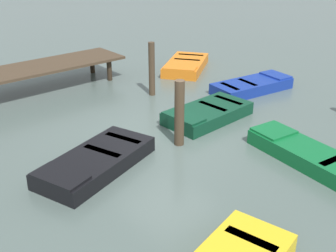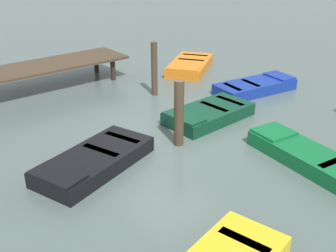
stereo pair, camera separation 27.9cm
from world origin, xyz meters
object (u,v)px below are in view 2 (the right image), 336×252
Objects in this scene: rowboat_green at (319,163)px; rowboat_orange at (190,65)px; mooring_piling_near_right at (179,114)px; mooring_piling_mid_left at (154,69)px; rowboat_black at (94,161)px; rowboat_dark_green at (209,114)px; dock_segment at (48,67)px; rowboat_blue at (256,86)px.

rowboat_green is 9.04m from rowboat_orange.
mooring_piling_mid_left is at bearing 58.96° from mooring_piling_near_right.
mooring_piling_mid_left is at bearing -161.42° from rowboat_black.
rowboat_dark_green is 0.84× the size of rowboat_orange.
mooring_piling_near_right is at bearing -83.48° from dock_segment.
rowboat_dark_green is at bearing 6.72° from rowboat_green.
mooring_piling_mid_left is (0.51, 6.90, 0.77)m from rowboat_green.
rowboat_blue is 0.98× the size of rowboat_orange.
rowboat_black is (-7.63, -0.75, -0.00)m from rowboat_blue.
rowboat_dark_green is at bearing 17.75° from mooring_piling_near_right.
rowboat_orange is at bearing 22.97° from mooring_piling_mid_left.
rowboat_black is (-4.08, 3.84, 0.00)m from rowboat_green.
rowboat_green is 1.49× the size of rowboat_dark_green.
mooring_piling_mid_left is at bearing -49.54° from dock_segment.
rowboat_dark_green is (4.36, 0.14, 0.00)m from rowboat_black.
rowboat_blue is at bearing -42.13° from dock_segment.
rowboat_black is at bearing -104.91° from dock_segment.
rowboat_dark_green is at bearing 166.74° from rowboat_black.
rowboat_green is at bearing -94.27° from mooring_piling_mid_left.
rowboat_orange is (7.78, 4.41, 0.00)m from rowboat_black.
rowboat_green is 2.18× the size of mooring_piling_mid_left.
rowboat_green is 6.96m from mooring_piling_mid_left.
mooring_piling_near_right is 4.11m from mooring_piling_mid_left.
rowboat_blue is 0.78× the size of rowboat_green.
dock_segment is 6.73m from rowboat_black.
rowboat_orange is 1.81× the size of mooring_piling_near_right.
rowboat_green and rowboat_orange have the same top height.
rowboat_dark_green is at bearing -158.02° from rowboat_blue.
dock_segment is 1.87× the size of rowboat_blue.
mooring_piling_near_right is at bearing 10.51° from rowboat_orange.
rowboat_dark_green is (-3.27, -0.61, 0.00)m from rowboat_blue.
rowboat_dark_green is 3.03m from mooring_piling_mid_left.
rowboat_blue is at bearing 170.56° from rowboat_black.
rowboat_orange is (5.69, -1.96, -0.63)m from dock_segment.
dock_segment is at bearing -69.61° from rowboat_dark_green.
rowboat_blue is 0.97× the size of rowboat_black.
rowboat_dark_green is 2.11m from mooring_piling_near_right.
mooring_piling_near_right is at bearing 36.19° from rowboat_green.
dock_segment is 7.91m from rowboat_blue.
mooring_piling_near_right is at bearing -121.04° from mooring_piling_mid_left.
rowboat_orange is 1.73× the size of mooring_piling_mid_left.
rowboat_green is (1.99, -10.20, -0.64)m from dock_segment.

